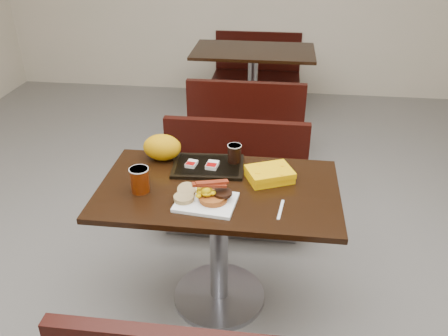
# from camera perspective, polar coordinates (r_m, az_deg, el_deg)

# --- Properties ---
(floor) EXTENTS (6.00, 7.00, 0.01)m
(floor) POSITION_cam_1_polar(r_m,az_deg,el_deg) (2.79, -0.58, -15.59)
(floor) COLOR slate
(floor) RESTS_ON ground
(table_near) EXTENTS (1.20, 0.70, 0.75)m
(table_near) POSITION_cam_1_polar(r_m,az_deg,el_deg) (2.54, -0.62, -9.59)
(table_near) COLOR black
(table_near) RESTS_ON floor
(bench_near_n) EXTENTS (1.00, 0.46, 0.72)m
(bench_near_n) POSITION_cam_1_polar(r_m,az_deg,el_deg) (3.12, 1.08, -1.76)
(bench_near_n) COLOR black
(bench_near_n) RESTS_ON floor
(table_far) EXTENTS (1.20, 0.70, 0.75)m
(table_far) POSITION_cam_1_polar(r_m,az_deg,el_deg) (4.84, 3.52, 10.01)
(table_far) COLOR black
(table_far) RESTS_ON floor
(bench_far_s) EXTENTS (1.00, 0.46, 0.72)m
(bench_far_s) POSITION_cam_1_polar(r_m,az_deg,el_deg) (4.19, 2.84, 6.68)
(bench_far_s) COLOR black
(bench_far_s) RESTS_ON floor
(bench_far_n) EXTENTS (1.00, 0.46, 0.72)m
(bench_far_n) POSITION_cam_1_polar(r_m,az_deg,el_deg) (5.51, 4.03, 12.25)
(bench_far_n) COLOR black
(bench_far_n) RESTS_ON floor
(platter) EXTENTS (0.30, 0.25, 0.02)m
(platter) POSITION_cam_1_polar(r_m,az_deg,el_deg) (2.20, -2.23, -4.22)
(platter) COLOR white
(platter) RESTS_ON table_near
(pancake_stack) EXTENTS (0.14, 0.14, 0.03)m
(pancake_stack) POSITION_cam_1_polar(r_m,az_deg,el_deg) (2.19, -1.32, -3.69)
(pancake_stack) COLOR #A64B1B
(pancake_stack) RESTS_ON platter
(sausage_patty) EXTENTS (0.10, 0.10, 0.01)m
(sausage_patty) POSITION_cam_1_polar(r_m,az_deg,el_deg) (2.18, -0.15, -3.08)
(sausage_patty) COLOR black
(sausage_patty) RESTS_ON pancake_stack
(scrambled_eggs) EXTENTS (0.11, 0.10, 0.05)m
(scrambled_eggs) POSITION_cam_1_polar(r_m,az_deg,el_deg) (2.17, -2.21, -2.86)
(scrambled_eggs) COLOR #E2B204
(scrambled_eggs) RESTS_ON pancake_stack
(bacon_strips) EXTENTS (0.18, 0.12, 0.01)m
(bacon_strips) POSITION_cam_1_polar(r_m,az_deg,el_deg) (2.16, -1.83, -2.03)
(bacon_strips) COLOR #4C1505
(bacon_strips) RESTS_ON scrambled_eggs
(muffin_bottom) EXTENTS (0.11, 0.11, 0.02)m
(muffin_bottom) POSITION_cam_1_polar(r_m,az_deg,el_deg) (2.20, -4.97, -3.69)
(muffin_bottom) COLOR tan
(muffin_bottom) RESTS_ON platter
(muffin_top) EXTENTS (0.09, 0.09, 0.05)m
(muffin_top) POSITION_cam_1_polar(r_m,az_deg,el_deg) (2.23, -4.63, -2.75)
(muffin_top) COLOR tan
(muffin_top) RESTS_ON platter
(coffee_cup_near) EXTENTS (0.11, 0.11, 0.13)m
(coffee_cup_near) POSITION_cam_1_polar(r_m,az_deg,el_deg) (2.30, -10.32, -1.47)
(coffee_cup_near) COLOR #842B04
(coffee_cup_near) RESTS_ON table_near
(fork) EXTENTS (0.13, 0.09, 0.00)m
(fork) POSITION_cam_1_polar(r_m,az_deg,el_deg) (2.16, -4.19, -5.11)
(fork) COLOR white
(fork) RESTS_ON table_near
(knife) EXTENTS (0.03, 0.16, 0.00)m
(knife) POSITION_cam_1_polar(r_m,az_deg,el_deg) (2.17, 6.99, -5.09)
(knife) COLOR white
(knife) RESTS_ON table_near
(condiment_syrup) EXTENTS (0.05, 0.04, 0.01)m
(condiment_syrup) POSITION_cam_1_polar(r_m,az_deg,el_deg) (2.35, -0.43, -1.84)
(condiment_syrup) COLOR #B63607
(condiment_syrup) RESTS_ON table_near
(tray) EXTENTS (0.39, 0.29, 0.02)m
(tray) POSITION_cam_1_polar(r_m,az_deg,el_deg) (2.49, -1.97, 0.21)
(tray) COLOR black
(tray) RESTS_ON table_near
(hashbrown_sleeve_left) EXTENTS (0.06, 0.08, 0.02)m
(hashbrown_sleeve_left) POSITION_cam_1_polar(r_m,az_deg,el_deg) (2.48, -4.02, 0.52)
(hashbrown_sleeve_left) COLOR silver
(hashbrown_sleeve_left) RESTS_ON tray
(hashbrown_sleeve_right) EXTENTS (0.07, 0.09, 0.02)m
(hashbrown_sleeve_right) POSITION_cam_1_polar(r_m,az_deg,el_deg) (2.46, -1.45, 0.36)
(hashbrown_sleeve_right) COLOR silver
(hashbrown_sleeve_right) RESTS_ON tray
(coffee_cup_far) EXTENTS (0.09, 0.09, 0.10)m
(coffee_cup_far) POSITION_cam_1_polar(r_m,az_deg,el_deg) (2.50, 1.28, 1.80)
(coffee_cup_far) COLOR black
(coffee_cup_far) RESTS_ON tray
(clamshell) EXTENTS (0.27, 0.24, 0.06)m
(clamshell) POSITION_cam_1_polar(r_m,az_deg,el_deg) (2.38, 5.63, -0.79)
(clamshell) COLOR #F9B104
(clamshell) RESTS_ON table_near
(paper_bag) EXTENTS (0.25, 0.22, 0.15)m
(paper_bag) POSITION_cam_1_polar(r_m,az_deg,el_deg) (2.57, -7.61, 2.54)
(paper_bag) COLOR #CD8D06
(paper_bag) RESTS_ON table_near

